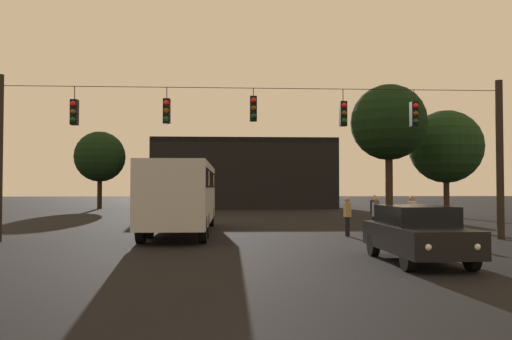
% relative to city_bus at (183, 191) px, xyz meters
% --- Properties ---
extents(ground_plane, '(168.00, 168.00, 0.00)m').
position_rel_city_bus_xyz_m(ground_plane, '(3.05, 6.69, -1.87)').
color(ground_plane, black).
rests_on(ground_plane, ground).
extents(overhead_signal_span, '(19.35, 0.44, 6.21)m').
position_rel_city_bus_xyz_m(overhead_signal_span, '(3.00, -3.37, 1.87)').
color(overhead_signal_span, black).
rests_on(overhead_signal_span, ground).
extents(city_bus, '(2.60, 11.01, 3.00)m').
position_rel_city_bus_xyz_m(city_bus, '(0.00, 0.00, 0.00)').
color(city_bus, '#B7BCC6').
rests_on(city_bus, ground).
extents(car_near_right, '(1.87, 4.36, 1.52)m').
position_rel_city_bus_xyz_m(car_near_right, '(7.06, -9.39, -1.07)').
color(car_near_right, black).
rests_on(car_near_right, ground).
extents(pedestrian_crossing_left, '(0.28, 0.39, 1.68)m').
position_rel_city_bus_xyz_m(pedestrian_crossing_left, '(9.38, -2.50, -0.92)').
color(pedestrian_crossing_left, black).
rests_on(pedestrian_crossing_left, ground).
extents(pedestrian_crossing_center, '(0.25, 0.37, 1.60)m').
position_rel_city_bus_xyz_m(pedestrian_crossing_center, '(6.90, -1.87, -0.96)').
color(pedestrian_crossing_center, black).
rests_on(pedestrian_crossing_center, ground).
extents(pedestrian_crossing_right, '(0.25, 0.37, 1.61)m').
position_rel_city_bus_xyz_m(pedestrian_crossing_right, '(8.13, -1.73, -0.96)').
color(pedestrian_crossing_right, black).
rests_on(pedestrian_crossing_right, ground).
extents(pedestrian_near_bus, '(0.31, 0.40, 1.66)m').
position_rel_city_bus_xyz_m(pedestrian_near_bus, '(8.58, 0.08, -0.93)').
color(pedestrian_near_bus, black).
rests_on(pedestrian_near_bus, ground).
extents(corner_building, '(17.39, 8.99, 6.62)m').
position_rel_city_bus_xyz_m(corner_building, '(3.62, 29.36, 1.44)').
color(corner_building, black).
rests_on(corner_building, ground).
extents(tree_left_silhouette, '(4.70, 4.70, 8.39)m').
position_rel_city_bus_xyz_m(tree_left_silhouette, '(11.98, 8.79, 4.15)').
color(tree_left_silhouette, '#2D2116').
rests_on(tree_left_silhouette, ground).
extents(tree_behind_building, '(4.98, 4.98, 7.28)m').
position_rel_city_bus_xyz_m(tree_behind_building, '(16.92, 11.92, 2.91)').
color(tree_behind_building, '#2D2116').
rests_on(tree_behind_building, ground).
extents(tree_right_far, '(4.70, 4.70, 7.21)m').
position_rel_city_bus_xyz_m(tree_right_far, '(-9.88, 26.49, 2.97)').
color(tree_right_far, black).
rests_on(tree_right_far, ground).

